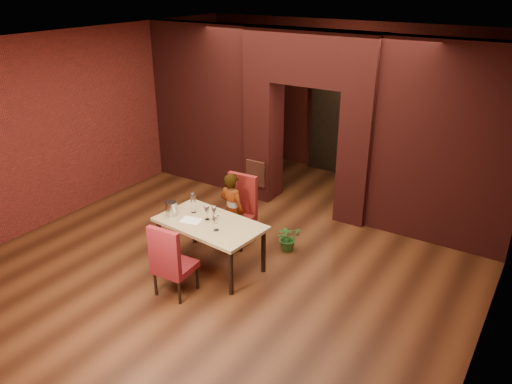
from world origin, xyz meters
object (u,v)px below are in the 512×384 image
at_px(wine_glass_c, 216,223).
at_px(potted_plant, 288,238).
at_px(chair_far, 236,211).
at_px(wine_glass_a, 207,213).
at_px(wine_bucket, 171,209).
at_px(water_bottle, 193,202).
at_px(dining_table, 211,244).
at_px(wine_glass_b, 214,213).
at_px(chair_near, 175,259).
at_px(person_seated, 232,210).

bearing_deg(wine_glass_c, potted_plant, 66.80).
xyz_separation_m(chair_far, wine_glass_a, (0.01, -0.75, 0.29)).
distance_m(wine_bucket, water_bottle, 0.34).
xyz_separation_m(dining_table, wine_glass_b, (0.01, 0.10, 0.47)).
relative_size(chair_far, wine_glass_a, 5.06).
bearing_deg(dining_table, wine_glass_c, -27.23).
relative_size(chair_far, chair_near, 1.06).
bearing_deg(person_seated, water_bottle, 69.21).
xyz_separation_m(person_seated, wine_bucket, (-0.52, -0.83, 0.22)).
bearing_deg(potted_plant, person_seated, -158.03).
height_order(wine_bucket, water_bottle, water_bottle).
bearing_deg(wine_bucket, dining_table, 11.21).
distance_m(dining_table, chair_near, 0.80).
relative_size(chair_far, wine_glass_b, 5.46).
relative_size(person_seated, potted_plant, 2.88).
distance_m(wine_glass_a, water_bottle, 0.33).
xyz_separation_m(chair_far, wine_glass_c, (0.32, -0.94, 0.29)).
bearing_deg(person_seated, dining_table, 105.09).
height_order(wine_glass_b, wine_bucket, wine_bucket).
distance_m(dining_table, potted_plant, 1.28).
bearing_deg(wine_glass_a, person_seated, 91.69).
bearing_deg(wine_glass_b, chair_far, 98.09).
height_order(chair_near, person_seated, person_seated).
relative_size(chair_far, water_bottle, 3.42).
relative_size(chair_far, potted_plant, 2.61).
distance_m(chair_near, wine_glass_b, 0.94).
height_order(chair_near, potted_plant, chair_near).
height_order(chair_far, potted_plant, chair_far).
distance_m(chair_far, wine_glass_c, 1.04).
xyz_separation_m(wine_glass_b, wine_glass_c, (0.22, -0.25, 0.01)).
height_order(dining_table, chair_near, chair_near).
height_order(dining_table, wine_glass_a, wine_glass_a).
bearing_deg(wine_glass_b, chair_near, -90.00).
bearing_deg(wine_glass_b, wine_bucket, -159.99).
bearing_deg(wine_glass_b, dining_table, -93.17).
height_order(person_seated, wine_bucket, person_seated).
xyz_separation_m(person_seated, wine_glass_c, (0.33, -0.85, 0.23)).
height_order(person_seated, wine_glass_c, person_seated).
distance_m(dining_table, chair_far, 0.83).
distance_m(chair_far, water_bottle, 0.81).
height_order(wine_glass_a, wine_glass_b, wine_glass_a).
distance_m(dining_table, person_seated, 0.75).
bearing_deg(wine_glass_c, wine_glass_a, 148.03).
xyz_separation_m(wine_glass_c, potted_plant, (0.51, 1.19, -0.64)).
distance_m(wine_glass_a, wine_glass_c, 0.36).
bearing_deg(water_bottle, wine_bucket, -130.71).
height_order(wine_glass_a, wine_bucket, wine_glass_a).
relative_size(person_seated, wine_glass_b, 6.04).
xyz_separation_m(chair_near, water_bottle, (-0.41, 0.91, 0.37)).
bearing_deg(wine_bucket, water_bottle, 49.29).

